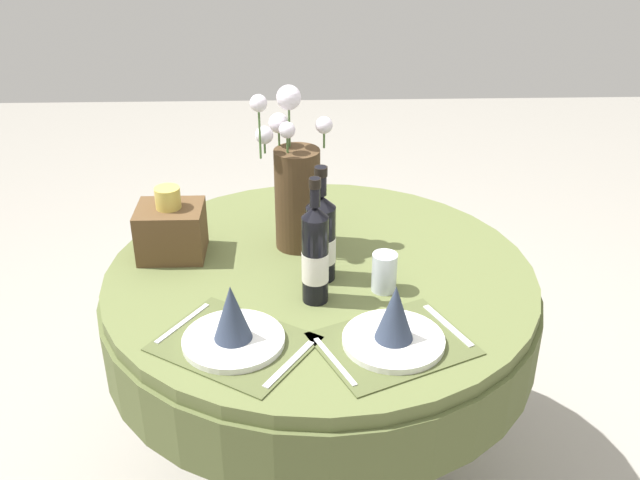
# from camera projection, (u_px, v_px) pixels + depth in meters

# --- Properties ---
(ground) EXTENTS (8.00, 8.00, 0.00)m
(ground) POSITION_uv_depth(u_px,v_px,m) (320.00, 474.00, 2.37)
(ground) COLOR #9E998E
(dining_table) EXTENTS (1.20, 1.20, 0.77)m
(dining_table) POSITION_uv_depth(u_px,v_px,m) (320.00, 312.00, 2.07)
(dining_table) COLOR #5B6638
(dining_table) RESTS_ON ground
(place_setting_left) EXTENTS (0.43, 0.40, 0.16)m
(place_setting_left) POSITION_uv_depth(u_px,v_px,m) (233.00, 328.00, 1.68)
(place_setting_left) COLOR #4E562F
(place_setting_left) RESTS_ON dining_table
(place_setting_right) EXTENTS (0.42, 0.38, 0.16)m
(place_setting_right) POSITION_uv_depth(u_px,v_px,m) (394.00, 328.00, 1.68)
(place_setting_right) COLOR #4E562F
(place_setting_right) RESTS_ON dining_table
(flower_vase) EXTENTS (0.22, 0.15, 0.47)m
(flower_vase) POSITION_uv_depth(u_px,v_px,m) (296.00, 187.00, 2.05)
(flower_vase) COLOR #47331E
(flower_vase) RESTS_ON dining_table
(wine_bottle_left) EXTENTS (0.08, 0.08, 0.32)m
(wine_bottle_left) POSITION_uv_depth(u_px,v_px,m) (319.00, 237.00, 1.91)
(wine_bottle_left) COLOR black
(wine_bottle_left) RESTS_ON dining_table
(wine_bottle_right) EXTENTS (0.07, 0.07, 0.34)m
(wine_bottle_right) POSITION_uv_depth(u_px,v_px,m) (315.00, 255.00, 1.81)
(wine_bottle_right) COLOR black
(wine_bottle_right) RESTS_ON dining_table
(tumbler_near_left) EXTENTS (0.07, 0.07, 0.11)m
(tumbler_near_left) POSITION_uv_depth(u_px,v_px,m) (384.00, 272.00, 1.89)
(tumbler_near_left) COLOR silver
(tumbler_near_left) RESTS_ON dining_table
(woven_basket_side_left) EXTENTS (0.18, 0.16, 0.21)m
(woven_basket_side_left) POSITION_uv_depth(u_px,v_px,m) (171.00, 229.00, 2.05)
(woven_basket_side_left) COLOR brown
(woven_basket_side_left) RESTS_ON dining_table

